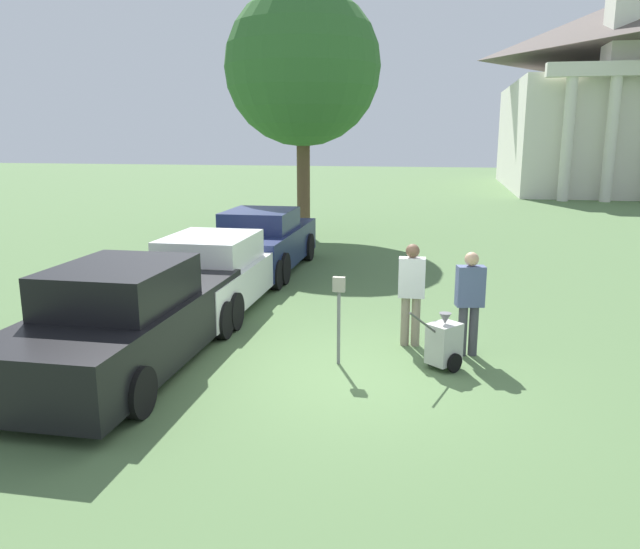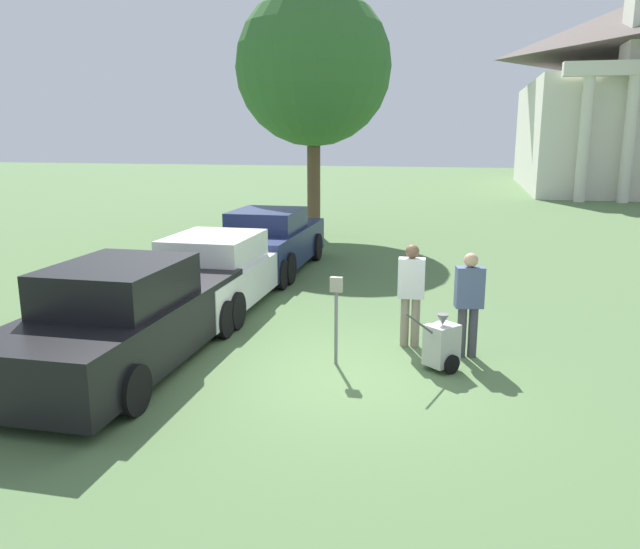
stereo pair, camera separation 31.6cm
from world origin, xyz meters
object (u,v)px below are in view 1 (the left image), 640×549
(person_worker, at_px, (411,289))
(equipment_cart, at_px, (444,343))
(person_supervisor, at_px, (470,298))
(parked_car_navy, at_px, (262,242))
(church, at_px, (599,95))
(parked_car_black, at_px, (128,321))
(parked_car_white, at_px, (214,273))
(parking_meter, at_px, (339,304))

(person_worker, distance_m, equipment_cart, 1.23)
(person_supervisor, height_order, equipment_cart, person_supervisor)
(parked_car_navy, relative_size, church, 0.20)
(parked_car_black, distance_m, parked_car_navy, 6.96)
(person_worker, height_order, equipment_cart, person_worker)
(person_worker, bearing_deg, parked_car_black, 22.32)
(parked_car_navy, distance_m, equipment_cart, 7.58)
(parked_car_black, xyz_separation_m, equipment_cart, (4.51, 0.88, -0.34))
(parked_car_black, xyz_separation_m, parked_car_navy, (-0.00, 6.96, 0.00))
(parked_car_black, distance_m, person_worker, 4.38)
(parked_car_white, height_order, church, church)
(parking_meter, xyz_separation_m, church, (10.66, 33.66, 4.84))
(parked_car_white, distance_m, person_supervisor, 5.27)
(parked_car_black, height_order, person_supervisor, person_supervisor)
(parking_meter, relative_size, person_worker, 0.80)
(parked_car_navy, height_order, person_worker, person_worker)
(equipment_cart, distance_m, church, 35.19)
(person_worker, distance_m, person_supervisor, 0.95)
(parked_car_navy, xyz_separation_m, person_supervisor, (4.88, -5.42, 0.20))
(person_supervisor, bearing_deg, parked_car_black, 5.34)
(person_worker, bearing_deg, church, -108.93)
(parked_car_navy, bearing_deg, equipment_cart, -53.81)
(parking_meter, bearing_deg, church, 72.42)
(parking_meter, bearing_deg, parked_car_black, -165.38)
(person_supervisor, xyz_separation_m, church, (8.76, 32.90, 4.85))
(parked_car_navy, xyz_separation_m, person_worker, (3.98, -5.12, 0.22))
(person_supervisor, xyz_separation_m, equipment_cart, (-0.36, -0.65, -0.54))
(parked_car_black, relative_size, parking_meter, 3.70)
(parked_car_white, xyz_separation_m, person_supervisor, (4.88, -1.98, 0.26))
(parked_car_black, relative_size, parked_car_white, 1.03)
(parked_car_white, bearing_deg, person_worker, -23.27)
(parking_meter, bearing_deg, person_supervisor, 21.70)
(parked_car_white, bearing_deg, parked_car_navy, 89.59)
(person_supervisor, distance_m, church, 34.39)
(parked_car_black, distance_m, person_supervisor, 5.12)
(parking_meter, distance_m, equipment_cart, 1.64)
(person_worker, distance_m, church, 34.35)
(parked_car_navy, distance_m, church, 31.09)
(parked_car_white, xyz_separation_m, equipment_cart, (4.51, -2.63, -0.28))
(parking_meter, relative_size, church, 0.06)
(parked_car_black, distance_m, church, 37.38)
(parked_car_white, xyz_separation_m, parked_car_navy, (-0.00, 3.45, 0.06))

